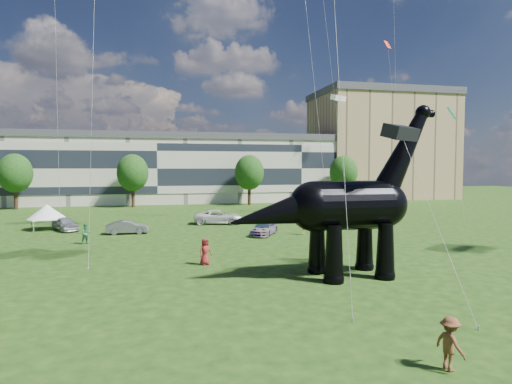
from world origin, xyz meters
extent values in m
plane|color=#16330C|center=(0.00, 0.00, 0.00)|extent=(220.00, 220.00, 0.00)
cube|color=beige|center=(-8.00, 62.00, 6.00)|extent=(78.00, 11.00, 12.00)
cube|color=tan|center=(40.00, 65.00, 11.00)|extent=(28.00, 18.00, 22.00)
cylinder|color=#382314|center=(-30.00, 53.00, 1.60)|extent=(0.56, 0.56, 3.20)
ellipsoid|color=#14380F|center=(-30.00, 53.00, 6.32)|extent=(5.20, 5.20, 6.24)
cylinder|color=#382314|center=(-12.00, 53.00, 1.60)|extent=(0.56, 0.56, 3.20)
ellipsoid|color=#14380F|center=(-12.00, 53.00, 6.32)|extent=(5.20, 5.20, 6.24)
cylinder|color=#382314|center=(8.00, 53.00, 1.60)|extent=(0.56, 0.56, 3.20)
ellipsoid|color=#14380F|center=(8.00, 53.00, 6.32)|extent=(5.20, 5.20, 6.24)
cylinder|color=#382314|center=(26.00, 53.00, 1.60)|extent=(0.56, 0.56, 3.20)
ellipsoid|color=#14380F|center=(26.00, 53.00, 6.32)|extent=(5.20, 5.20, 6.24)
cone|color=black|center=(2.57, 1.62, 1.69)|extent=(1.22, 1.22, 3.39)
sphere|color=black|center=(2.57, 1.62, 0.20)|extent=(1.24, 1.24, 1.24)
cone|color=black|center=(2.46, 4.10, 1.69)|extent=(1.22, 1.22, 3.39)
sphere|color=black|center=(2.46, 4.10, 0.20)|extent=(1.24, 1.24, 1.24)
cone|color=black|center=(5.96, 1.77, 1.69)|extent=(1.22, 1.22, 3.39)
sphere|color=black|center=(5.96, 1.77, 0.20)|extent=(1.24, 1.24, 1.24)
cone|color=black|center=(5.85, 4.25, 1.69)|extent=(1.22, 1.22, 3.39)
sphere|color=black|center=(5.85, 4.25, 0.20)|extent=(1.24, 1.24, 1.24)
cylinder|color=black|center=(4.10, 2.93, 4.40)|extent=(4.88, 3.26, 3.05)
sphere|color=black|center=(1.73, 2.82, 4.40)|extent=(3.05, 3.05, 3.05)
sphere|color=black|center=(6.47, 3.04, 4.40)|extent=(2.94, 2.94, 2.94)
cone|color=black|center=(7.84, 3.10, 7.67)|extent=(4.32, 1.89, 5.98)
sphere|color=black|center=(9.22, 3.16, 10.27)|extent=(0.95, 0.95, 0.95)
cylinder|color=black|center=(9.56, 3.18, 10.21)|extent=(0.81, 0.53, 0.50)
cone|color=black|center=(-0.60, 2.71, 4.03)|extent=(6.07, 2.64, 3.32)
imported|color=#BCBDC1|center=(-17.31, 26.85, 0.74)|extent=(3.67, 4.62, 1.48)
imported|color=slate|center=(-10.68, 23.25, 0.68)|extent=(4.16, 1.58, 1.36)
imported|color=silver|center=(-0.63, 28.82, 0.82)|extent=(6.36, 3.89, 1.65)
imported|color=#595960|center=(2.69, 19.57, 0.67)|extent=(3.92, 4.92, 1.34)
cube|color=white|center=(7.47, 30.28, 1.10)|extent=(3.03, 3.03, 0.12)
cone|color=white|center=(7.47, 30.28, 1.90)|extent=(3.83, 3.83, 1.50)
cylinder|color=#999999|center=(6.06, 28.89, 0.55)|extent=(0.06, 0.06, 1.10)
cylinder|color=#999999|center=(8.86, 28.87, 0.55)|extent=(0.06, 0.06, 1.10)
cylinder|color=#999999|center=(6.08, 31.69, 0.55)|extent=(0.06, 0.06, 1.10)
cylinder|color=#999999|center=(8.88, 31.67, 0.55)|extent=(0.06, 0.06, 1.10)
cube|color=silver|center=(16.54, 30.44, 1.07)|extent=(3.61, 3.61, 0.12)
cone|color=silver|center=(16.54, 30.44, 1.86)|extent=(4.57, 4.57, 1.47)
cylinder|color=#999999|center=(15.59, 28.75, 0.54)|extent=(0.06, 0.06, 1.07)
cylinder|color=#999999|center=(18.22, 29.48, 0.54)|extent=(0.06, 0.06, 1.07)
cylinder|color=#999999|center=(14.85, 31.39, 0.54)|extent=(0.06, 0.06, 1.07)
cylinder|color=#999999|center=(17.49, 32.12, 0.54)|extent=(0.06, 0.06, 1.07)
cube|color=white|center=(-19.41, 28.30, 1.13)|extent=(3.95, 3.95, 0.12)
cone|color=white|center=(-19.41, 28.30, 1.96)|extent=(5.01, 5.01, 1.55)
cylinder|color=#999999|center=(-20.29, 26.45, 0.57)|extent=(0.06, 0.06, 1.13)
cylinder|color=#999999|center=(-17.57, 27.43, 0.57)|extent=(0.06, 0.06, 1.13)
cylinder|color=#999999|center=(-21.26, 29.17, 0.57)|extent=(0.06, 0.06, 1.13)
cylinder|color=#999999|center=(-18.54, 30.14, 0.57)|extent=(0.06, 0.06, 1.13)
imported|color=teal|center=(18.30, 30.86, 0.81)|extent=(0.63, 0.71, 1.62)
imported|color=black|center=(15.25, 22.50, 0.86)|extent=(1.57, 1.38, 1.72)
imported|color=#275D90|center=(5.04, 6.32, 0.82)|extent=(0.45, 0.63, 1.64)
imported|color=brown|center=(2.10, -9.36, 0.91)|extent=(0.87, 1.27, 1.81)
imported|color=#2C6F43|center=(-13.76, 18.03, 0.91)|extent=(1.10, 1.01, 1.83)
imported|color=maroon|center=(-4.35, 7.79, 0.93)|extent=(1.07, 0.90, 1.86)
imported|color=#5C3270|center=(-1.84, 29.71, 0.80)|extent=(1.01, 0.63, 1.60)
imported|color=olive|center=(6.52, 18.90, 0.81)|extent=(1.10, 1.20, 1.62)
cube|color=silver|center=(16.83, 34.47, 16.33)|extent=(2.45, 1.97, 0.92)
cube|color=black|center=(6.37, 1.01, 8.77)|extent=(2.73, 2.27, 1.02)
plane|color=#0DC3B6|center=(28.62, 26.28, 13.57)|extent=(1.76, 2.08, 1.52)
plane|color=#F62E10|center=(31.42, 47.42, 28.07)|extent=(1.75, 1.39, 1.37)
camera|label=1|loc=(-7.20, -21.53, 6.77)|focal=30.00mm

